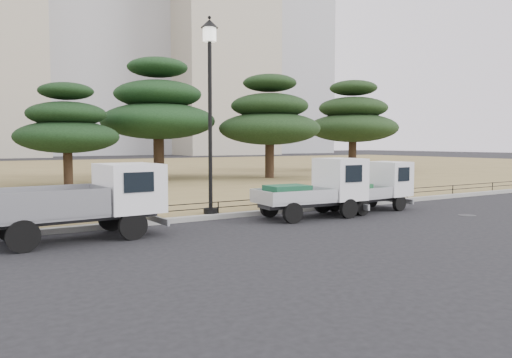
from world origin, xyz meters
TOP-DOWN VIEW (x-y plane):
  - ground at (0.00, 0.00)m, footprint 220.00×220.00m
  - lawn at (0.00, 30.60)m, footprint 120.00×56.00m
  - curb at (0.00, 2.60)m, footprint 120.00×0.25m
  - truck_large at (-5.56, 1.34)m, footprint 4.49×2.00m
  - truck_kei_front at (1.93, 1.20)m, footprint 3.77×1.80m
  - truck_kei_rear at (4.68, 1.42)m, footprint 3.48×1.70m
  - street_lamp at (-1.20, 2.90)m, footprint 0.56×0.56m
  - pipe_fence at (0.00, 2.75)m, footprint 38.00×0.04m
  - manhole at (6.50, -1.20)m, footprint 0.60×0.60m
  - pine_center_left at (-3.08, 16.22)m, footprint 5.42×5.42m
  - pine_center_right at (3.02, 18.84)m, footprint 7.27×7.27m
  - pine_east_near at (9.64, 15.93)m, footprint 6.74×6.74m
  - pine_east_far at (19.86, 19.06)m, footprint 7.37×7.37m
  - tower_east at (40.00, 82.00)m, footprint 20.00×18.00m
  - tower_far_east at (58.00, 90.00)m, footprint 24.00×20.00m
  - radio_tower at (72.00, 85.00)m, footprint 1.80×1.80m

SIDE VIEW (x-z plane):
  - ground at x=0.00m, z-range 0.00..0.00m
  - manhole at x=6.50m, z-range 0.00..0.01m
  - lawn at x=0.00m, z-range 0.00..0.15m
  - curb at x=0.00m, z-range 0.00..0.16m
  - pipe_fence at x=0.00m, z-range 0.24..0.64m
  - truck_kei_rear at x=4.68m, z-range 0.00..1.77m
  - truck_kei_front at x=1.93m, z-range 0.00..1.95m
  - truck_large at x=-5.56m, z-range 0.11..2.03m
  - pine_center_left at x=-3.08m, z-range 0.58..6.09m
  - pine_east_near at x=9.64m, z-range 0.68..7.48m
  - street_lamp at x=-1.20m, z-range 1.26..7.54m
  - pine_east_far at x=19.86m, z-range 0.72..8.12m
  - pine_center_right at x=3.02m, z-range 0.76..8.48m
  - tower_east at x=40.00m, z-range 0.00..48.00m
  - radio_tower at x=72.00m, z-range -1.46..61.54m
  - tower_far_east at x=58.00m, z-range 0.00..70.00m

